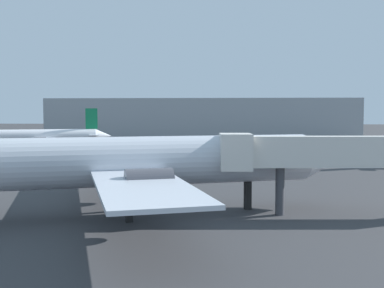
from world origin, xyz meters
TOP-DOWN VIEW (x-y plane):
  - airplane_at_gate at (-8.59, 25.53)m, footprint 34.98×31.98m
  - airplane_distant at (-39.51, 82.52)m, footprint 28.52×18.89m
  - jet_bridge at (6.12, 26.76)m, footprint 18.85×3.65m
  - terminal_building at (-9.63, 134.32)m, footprint 90.95×21.30m

SIDE VIEW (x-z plane):
  - airplane_distant at x=-39.51m, z-range -1.37..7.39m
  - airplane_at_gate at x=-8.59m, z-range -2.22..10.68m
  - jet_bridge at x=6.12m, z-range 1.66..8.04m
  - terminal_building at x=-9.63m, z-range 0.00..11.95m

